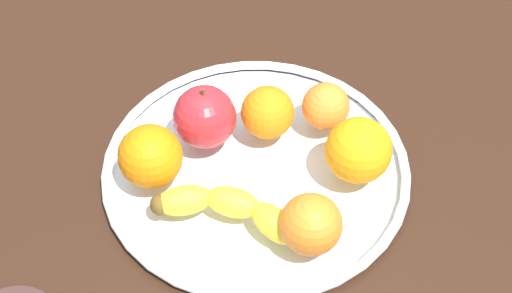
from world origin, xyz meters
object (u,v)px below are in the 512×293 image
at_px(apple, 205,117).
at_px(orange_front_right, 268,112).
at_px(orange_back_right, 358,150).
at_px(orange_front_left, 150,156).
at_px(banana, 227,208).
at_px(fruit_bowl, 256,167).
at_px(orange_center, 311,224).
at_px(orange_back_left, 326,106).

relative_size(apple, orange_front_right, 1.29).
xyz_separation_m(orange_front_right, orange_back_right, (-0.12, -0.01, 0.01)).
xyz_separation_m(orange_front_right, orange_front_left, (0.06, 0.15, 0.00)).
bearing_deg(banana, fruit_bowl, -94.91).
xyz_separation_m(fruit_bowl, orange_center, (-0.12, 0.05, 0.04)).
relative_size(apple, orange_front_left, 1.14).
bearing_deg(orange_center, orange_front_left, 11.87).
xyz_separation_m(banana, orange_front_right, (0.05, -0.13, 0.02)).
bearing_deg(orange_back_right, apple, 22.57).
bearing_deg(orange_back_left, apple, 49.36).
relative_size(banana, apple, 1.94).
height_order(orange_back_left, orange_center, orange_center).
relative_size(apple, orange_back_right, 1.09).
xyz_separation_m(orange_front_right, orange_center, (-0.14, 0.10, 0.00)).
height_order(fruit_bowl, banana, banana).
relative_size(orange_back_left, orange_center, 0.87).
xyz_separation_m(apple, orange_center, (-0.19, 0.04, -0.00)).
bearing_deg(orange_back_left, orange_back_right, 150.62).
relative_size(banana, orange_center, 2.41).
bearing_deg(orange_center, orange_back_left, -59.80).
relative_size(fruit_bowl, orange_front_left, 4.97).
bearing_deg(orange_back_left, orange_front_left, 62.05).
bearing_deg(apple, fruit_bowl, -173.16).
distance_m(orange_center, orange_front_left, 0.20).
height_order(orange_center, orange_front_left, orange_front_left).
bearing_deg(orange_back_left, banana, 89.94).
height_order(banana, orange_center, orange_center).
height_order(fruit_bowl, orange_back_right, orange_back_right).
bearing_deg(fruit_bowl, orange_center, 156.08).
bearing_deg(apple, orange_back_right, -157.43).
distance_m(orange_front_right, orange_back_left, 0.07).
distance_m(banana, orange_front_left, 0.11).
xyz_separation_m(fruit_bowl, apple, (0.07, 0.01, 0.05)).
distance_m(banana, orange_center, 0.10).
bearing_deg(orange_front_left, fruit_bowl, -130.57).
bearing_deg(orange_front_left, banana, -174.44).
distance_m(fruit_bowl, orange_center, 0.14).
distance_m(fruit_bowl, orange_back_right, 0.13).
distance_m(apple, orange_front_right, 0.08).
xyz_separation_m(fruit_bowl, banana, (-0.03, 0.08, 0.03)).
relative_size(orange_back_left, orange_back_right, 0.76).
height_order(orange_front_right, orange_back_right, orange_back_right).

